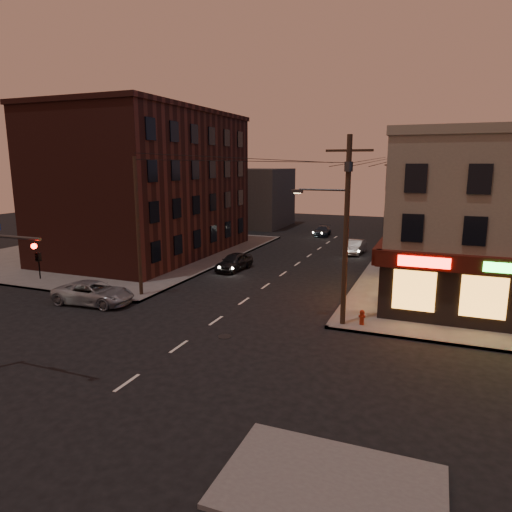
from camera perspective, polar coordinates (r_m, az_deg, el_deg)
The scene contains 14 objects.
ground at distance 22.81m, azimuth -9.63°, elevation -11.11°, with size 120.00×120.00×0.00m, color black.
sidewalk_nw at distance 47.81m, azimuth -16.32°, elevation 0.62°, with size 24.00×28.00×0.15m, color #514F4C.
brick_apartment at distance 44.98m, azimuth -13.23°, elevation 8.57°, with size 12.00×20.00×13.00m, color #401A14.
bg_building_ne_a at distance 56.20m, azimuth 24.63°, elevation 5.14°, with size 10.00×12.00×7.00m, color #3F3D3A.
bg_building_nw at distance 64.75m, azimuth -0.25°, elevation 7.32°, with size 9.00×10.00×8.00m, color #3F3D3A.
bg_building_ne_b at distance 70.13m, azimuth 22.46°, elevation 5.96°, with size 8.00×8.00×6.00m, color #3F3D3A.
utility_pole_main at distance 24.29m, azimuth 10.98°, elevation 4.32°, with size 4.20×0.44×10.00m.
utility_pole_far at distance 50.24m, azimuth 16.78°, elevation 6.38°, with size 0.26×0.26×9.00m, color #382619.
utility_pole_west at distance 30.56m, azimuth -14.54°, elevation 3.50°, with size 0.24×0.24×9.00m, color #382619.
suv_cross at distance 30.54m, azimuth -19.64°, elevation -4.37°, with size 2.37×5.13×1.43m, color gray.
sedan_near at distance 37.83m, azimuth -2.74°, elevation -0.71°, with size 1.69×4.20×1.43m, color black.
sedan_mid at distance 45.72m, azimuth 12.26°, elevation 1.11°, with size 1.43×4.09×1.35m, color slate.
sedan_far at distance 56.51m, azimuth 8.33°, elevation 3.12°, with size 1.66×4.09×1.19m, color black.
fire_hydrant at distance 25.45m, azimuth 13.10°, elevation -7.39°, with size 0.37×0.37×0.83m.
Camera 1 is at (11.16, -17.89, 8.70)m, focal length 32.00 mm.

